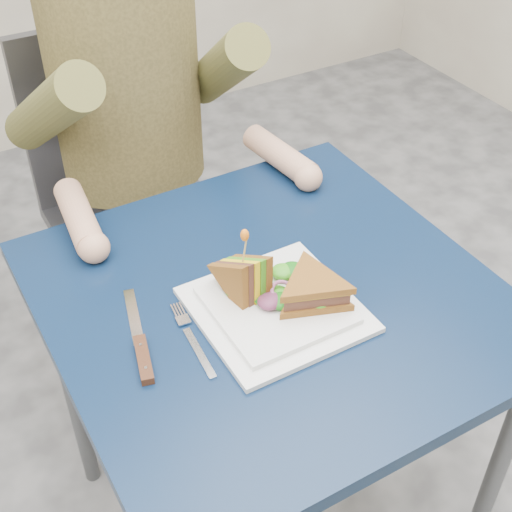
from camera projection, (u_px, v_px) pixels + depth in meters
table at (271, 326)px, 1.29m from camera, size 0.75×0.75×0.73m
chair at (126, 182)px, 1.84m from camera, size 0.42×0.40×0.93m
diner at (126, 62)px, 1.53m from camera, size 0.54×0.59×0.74m
plate at (276, 308)px, 1.19m from camera, size 0.26×0.26×0.02m
sandwich_flat at (313, 290)px, 1.18m from camera, size 0.19×0.19×0.05m
sandwich_upright at (245, 279)px, 1.18m from camera, size 0.08×0.13×0.13m
fork at (193, 341)px, 1.14m from camera, size 0.03×0.18×0.01m
knife at (142, 351)px, 1.12m from camera, size 0.07×0.22×0.02m
toothpick at (245, 249)px, 1.14m from camera, size 0.01×0.01×0.06m
toothpick_frill at (245, 235)px, 1.12m from camera, size 0.01×0.01×0.02m
lettuce_spill at (276, 294)px, 1.19m from camera, size 0.15×0.13×0.02m
onion_ring at (282, 292)px, 1.19m from camera, size 0.04×0.04×0.02m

